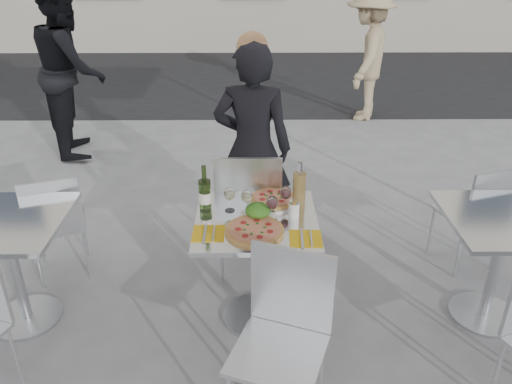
{
  "coord_description": "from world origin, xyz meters",
  "views": [
    {
      "loc": [
        -0.03,
        -2.55,
        2.23
      ],
      "look_at": [
        0.0,
        0.15,
        0.85
      ],
      "focal_mm": 35.0,
      "sensor_mm": 36.0,
      "label": 1
    }
  ],
  "objects_px": {
    "chair_far": "(248,204)",
    "chair_near": "(284,327)",
    "woman_diner": "(253,149)",
    "carafe": "(299,189)",
    "pedestrian_a": "(71,69)",
    "wine_bottle": "(205,194)",
    "side_table_left": "(10,250)",
    "wineglass_white_a": "(229,195)",
    "pizza_near": "(255,230)",
    "side_chair_rfar": "(478,209)",
    "pizza_far": "(273,199)",
    "sugar_shaker": "(294,209)",
    "main_table": "(256,249)",
    "wineglass_red_a": "(272,204)",
    "side_table_right": "(501,247)",
    "napkin_right": "(306,238)",
    "pedestrian_b": "(367,55)",
    "wineglass_white_b": "(247,197)",
    "wineglass_red_b": "(286,193)",
    "napkin_left": "(208,233)",
    "salad_plate": "(258,212)",
    "side_chair_lfar": "(56,219)"
  },
  "relations": [
    {
      "from": "pedestrian_a",
      "to": "wine_bottle",
      "type": "bearing_deg",
      "value": -163.99
    },
    {
      "from": "side_table_right",
      "to": "wineglass_red_b",
      "type": "xyz_separation_m",
      "value": [
        -1.32,
        0.11,
        0.32
      ]
    },
    {
      "from": "chair_near",
      "to": "carafe",
      "type": "relative_size",
      "value": 3.2
    },
    {
      "from": "side_table_right",
      "to": "pizza_near",
      "type": "relative_size",
      "value": 2.24
    },
    {
      "from": "pedestrian_a",
      "to": "chair_far",
      "type": "bearing_deg",
      "value": -156.34
    },
    {
      "from": "main_table",
      "to": "side_table_right",
      "type": "xyz_separation_m",
      "value": [
        1.5,
        0.0,
        0.0
      ]
    },
    {
      "from": "pedestrian_b",
      "to": "sugar_shaker",
      "type": "height_order",
      "value": "pedestrian_b"
    },
    {
      "from": "side_chair_lfar",
      "to": "pedestrian_b",
      "type": "bearing_deg",
      "value": -147.35
    },
    {
      "from": "chair_far",
      "to": "pedestrian_a",
      "type": "distance_m",
      "value": 3.16
    },
    {
      "from": "pedestrian_b",
      "to": "wine_bottle",
      "type": "height_order",
      "value": "pedestrian_b"
    },
    {
      "from": "pedestrian_a",
      "to": "pizza_near",
      "type": "relative_size",
      "value": 5.64
    },
    {
      "from": "main_table",
      "to": "wineglass_red_a",
      "type": "height_order",
      "value": "wineglass_red_a"
    },
    {
      "from": "pizza_far",
      "to": "sugar_shaker",
      "type": "height_order",
      "value": "sugar_shaker"
    },
    {
      "from": "side_chair_lfar",
      "to": "salad_plate",
      "type": "relative_size",
      "value": 3.77
    },
    {
      "from": "side_table_left",
      "to": "side_table_right",
      "type": "xyz_separation_m",
      "value": [
        3.0,
        0.0,
        0.0
      ]
    },
    {
      "from": "wine_bottle",
      "to": "napkin_left",
      "type": "relative_size",
      "value": 1.47
    },
    {
      "from": "pedestrian_b",
      "to": "sugar_shaker",
      "type": "distance_m",
      "value": 4.26
    },
    {
      "from": "side_chair_rfar",
      "to": "pizza_far",
      "type": "height_order",
      "value": "side_chair_rfar"
    },
    {
      "from": "carafe",
      "to": "wineglass_white_a",
      "type": "xyz_separation_m",
      "value": [
        -0.42,
        -0.06,
        -0.01
      ]
    },
    {
      "from": "wineglass_red_a",
      "to": "carafe",
      "type": "bearing_deg",
      "value": 45.36
    },
    {
      "from": "pizza_far",
      "to": "side_chair_lfar",
      "type": "bearing_deg",
      "value": 170.96
    },
    {
      "from": "woman_diner",
      "to": "carafe",
      "type": "xyz_separation_m",
      "value": [
        0.28,
        -0.79,
        0.06
      ]
    },
    {
      "from": "chair_far",
      "to": "pizza_near",
      "type": "height_order",
      "value": "chair_far"
    },
    {
      "from": "side_chair_rfar",
      "to": "carafe",
      "type": "relative_size",
      "value": 2.9
    },
    {
      "from": "side_table_left",
      "to": "side_table_right",
      "type": "relative_size",
      "value": 1.0
    },
    {
      "from": "wine_bottle",
      "to": "side_chair_lfar",
      "type": "bearing_deg",
      "value": 162.14
    },
    {
      "from": "napkin_right",
      "to": "side_chair_rfar",
      "type": "bearing_deg",
      "value": 32.81
    },
    {
      "from": "side_chair_rfar",
      "to": "carafe",
      "type": "distance_m",
      "value": 1.44
    },
    {
      "from": "main_table",
      "to": "chair_near",
      "type": "xyz_separation_m",
      "value": [
        0.13,
        -0.7,
        0.01
      ]
    },
    {
      "from": "chair_far",
      "to": "pedestrian_a",
      "type": "height_order",
      "value": "pedestrian_a"
    },
    {
      "from": "side_table_left",
      "to": "wineglass_white_a",
      "type": "relative_size",
      "value": 4.76
    },
    {
      "from": "salad_plate",
      "to": "wineglass_white_a",
      "type": "relative_size",
      "value": 1.4
    },
    {
      "from": "main_table",
      "to": "pedestrian_b",
      "type": "xyz_separation_m",
      "value": [
        1.5,
        4.09,
        0.31
      ]
    },
    {
      "from": "pedestrian_a",
      "to": "carafe",
      "type": "xyz_separation_m",
      "value": [
        2.27,
        -2.79,
        -0.08
      ]
    },
    {
      "from": "chair_far",
      "to": "chair_near",
      "type": "xyz_separation_m",
      "value": [
        0.18,
        -1.19,
        -0.03
      ]
    },
    {
      "from": "main_table",
      "to": "napkin_left",
      "type": "height_order",
      "value": "napkin_left"
    },
    {
      "from": "wineglass_white_a",
      "to": "sugar_shaker",
      "type": "bearing_deg",
      "value": -11.13
    },
    {
      "from": "wineglass_red_b",
      "to": "wineglass_white_a",
      "type": "bearing_deg",
      "value": -177.85
    },
    {
      "from": "side_chair_rfar",
      "to": "wine_bottle",
      "type": "height_order",
      "value": "wine_bottle"
    },
    {
      "from": "main_table",
      "to": "chair_far",
      "type": "bearing_deg",
      "value": 95.86
    },
    {
      "from": "pizza_near",
      "to": "wineglass_white_a",
      "type": "distance_m",
      "value": 0.31
    },
    {
      "from": "carafe",
      "to": "wineglass_red_a",
      "type": "xyz_separation_m",
      "value": [
        -0.17,
        -0.17,
        -0.01
      ]
    },
    {
      "from": "side_table_right",
      "to": "wineglass_red_a",
      "type": "distance_m",
      "value": 1.44
    },
    {
      "from": "wineglass_white_b",
      "to": "wineglass_red_a",
      "type": "bearing_deg",
      "value": -30.06
    },
    {
      "from": "woman_diner",
      "to": "wineglass_white_a",
      "type": "bearing_deg",
      "value": 88.2
    },
    {
      "from": "wineglass_white_a",
      "to": "napkin_left",
      "type": "bearing_deg",
      "value": -112.69
    },
    {
      "from": "chair_far",
      "to": "pizza_near",
      "type": "relative_size",
      "value": 2.92
    },
    {
      "from": "main_table",
      "to": "wine_bottle",
      "type": "xyz_separation_m",
      "value": [
        -0.31,
        0.11,
        0.32
      ]
    },
    {
      "from": "side_chair_lfar",
      "to": "woman_diner",
      "type": "bearing_deg",
      "value": -178.93
    },
    {
      "from": "side_table_left",
      "to": "wineglass_white_a",
      "type": "distance_m",
      "value": 1.38
    }
  ]
}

